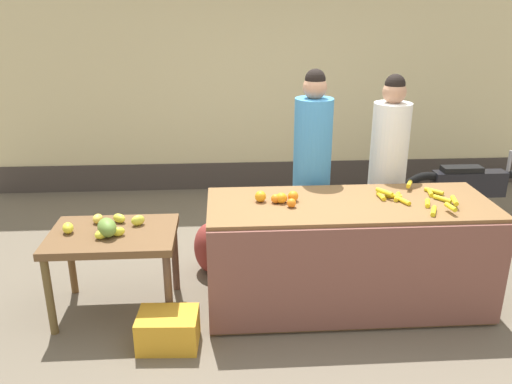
# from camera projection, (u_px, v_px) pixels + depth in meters

# --- Properties ---
(ground_plane) EXTENTS (24.00, 24.00, 0.00)m
(ground_plane) POSITION_uv_depth(u_px,v_px,m) (300.00, 303.00, 4.41)
(ground_plane) COLOR #665B4C
(market_wall_back) EXTENTS (7.31, 0.23, 3.00)m
(market_wall_back) POSITION_uv_depth(u_px,v_px,m) (270.00, 78.00, 6.74)
(market_wall_back) COLOR beige
(market_wall_back) RESTS_ON ground
(fruit_stall_counter) EXTENTS (2.26, 0.87, 0.91)m
(fruit_stall_counter) POSITION_uv_depth(u_px,v_px,m) (347.00, 254.00, 4.26)
(fruit_stall_counter) COLOR brown
(fruit_stall_counter) RESTS_ON ground
(side_table_wooden) EXTENTS (0.99, 0.70, 0.70)m
(side_table_wooden) POSITION_uv_depth(u_px,v_px,m) (113.00, 243.00, 4.11)
(side_table_wooden) COLOR brown
(side_table_wooden) RESTS_ON ground
(banana_bunch_pile) EXTENTS (0.58, 0.67, 0.07)m
(banana_bunch_pile) POSITION_uv_depth(u_px,v_px,m) (418.00, 198.00, 4.14)
(banana_bunch_pile) COLOR gold
(banana_bunch_pile) RESTS_ON fruit_stall_counter
(orange_pile) EXTENTS (0.35, 0.21, 0.09)m
(orange_pile) POSITION_uv_depth(u_px,v_px,m) (279.00, 198.00, 4.10)
(orange_pile) COLOR orange
(orange_pile) RESTS_ON fruit_stall_counter
(mango_papaya_pile) EXTENTS (0.64, 0.45, 0.14)m
(mango_papaya_pile) POSITION_uv_depth(u_px,v_px,m) (106.00, 227.00, 4.04)
(mango_papaya_pile) COLOR yellow
(mango_papaya_pile) RESTS_ON side_table_wooden
(vendor_woman_blue_shirt) EXTENTS (0.34, 0.34, 1.87)m
(vendor_woman_blue_shirt) POSITION_uv_depth(u_px,v_px,m) (312.00, 172.00, 4.72)
(vendor_woman_blue_shirt) COLOR #33333D
(vendor_woman_blue_shirt) RESTS_ON ground
(vendor_woman_white_shirt) EXTENTS (0.34, 0.34, 1.81)m
(vendor_woman_white_shirt) POSITION_uv_depth(u_px,v_px,m) (387.00, 172.00, 4.81)
(vendor_woman_white_shirt) COLOR #33333D
(vendor_woman_white_shirt) RESTS_ON ground
(parked_motorcycle) EXTENTS (1.60, 0.18, 0.88)m
(parked_motorcycle) POSITION_uv_depth(u_px,v_px,m) (467.00, 192.00, 5.79)
(parked_motorcycle) COLOR black
(parked_motorcycle) RESTS_ON ground
(produce_crate) EXTENTS (0.46, 0.34, 0.26)m
(produce_crate) POSITION_uv_depth(u_px,v_px,m) (168.00, 330.00, 3.83)
(produce_crate) COLOR gold
(produce_crate) RESTS_ON ground
(produce_sack) EXTENTS (0.40, 0.44, 0.48)m
(produce_sack) POSITION_uv_depth(u_px,v_px,m) (210.00, 248.00, 4.85)
(produce_sack) COLOR maroon
(produce_sack) RESTS_ON ground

